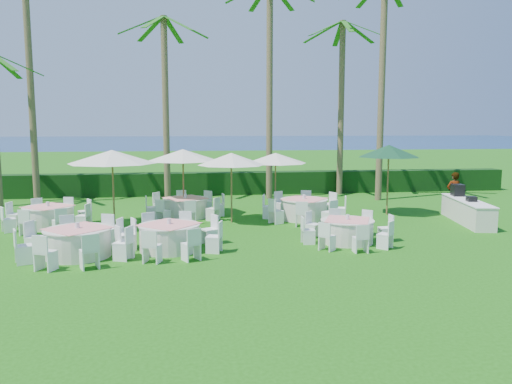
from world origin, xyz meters
TOP-DOWN VIEW (x-y plane):
  - ground at (0.00, 0.00)m, footprint 120.00×120.00m
  - hedge at (0.00, 12.00)m, footprint 34.00×1.00m
  - ocean at (0.00, 102.00)m, footprint 260.00×260.00m
  - banquet_table_a at (-4.02, -0.55)m, footprint 3.20×3.20m
  - banquet_table_b at (-1.47, -0.17)m, footprint 3.16×3.16m
  - banquet_table_c at (4.12, 0.11)m, footprint 2.95×2.95m
  - banquet_table_d at (-6.01, 3.89)m, footprint 3.11×3.11m
  - banquet_table_e at (-1.03, 5.27)m, footprint 3.19×3.19m
  - banquet_table_f at (3.65, 4.20)m, footprint 3.29×3.29m
  - umbrella_a at (-3.62, 3.64)m, footprint 3.18×3.18m
  - umbrella_b at (0.74, 3.93)m, footprint 2.58×2.58m
  - umbrella_c at (-1.10, 5.73)m, footprint 2.92×2.92m
  - umbrella_d at (2.82, 6.11)m, footprint 2.69×2.69m
  - umbrella_green at (7.35, 4.78)m, footprint 2.57×2.57m
  - buffet_table at (9.73, 2.74)m, footprint 1.48×3.90m
  - staff_person at (10.25, 4.67)m, footprint 0.67×0.47m
  - palm_a at (-8.35, 10.63)m, footprint 4.33×4.31m
  - palm_b at (-1.97, 10.59)m, footprint 4.39×4.19m
  - palm_c at (3.19, 10.11)m, footprint 4.36×4.26m
  - palm_d at (7.26, 11.24)m, footprint 4.12×4.40m
  - palm_e at (8.56, 8.86)m, footprint 4.34×4.30m

SIDE VIEW (x-z plane):
  - ground at x=0.00m, z-range 0.00..0.00m
  - ocean at x=0.00m, z-range 0.00..0.00m
  - banquet_table_c at x=4.12m, z-range -0.06..0.85m
  - banquet_table_d at x=-6.01m, z-range -0.06..0.89m
  - banquet_table_e at x=-1.03m, z-range -0.06..0.90m
  - banquet_table_b at x=-1.47m, z-range -0.06..0.91m
  - banquet_table_a at x=-4.02m, z-range -0.06..0.93m
  - banquet_table_f at x=3.65m, z-range -0.06..0.93m
  - buffet_table at x=9.73m, z-range -0.20..1.15m
  - hedge at x=0.00m, z-range 0.00..1.20m
  - staff_person at x=10.25m, z-range 0.00..1.77m
  - umbrella_d at x=2.82m, z-range 1.05..3.61m
  - umbrella_b at x=0.74m, z-range 1.11..3.79m
  - umbrella_c at x=-1.10m, z-range 1.14..3.89m
  - umbrella_a at x=-3.62m, z-range 1.17..4.01m
  - umbrella_green at x=7.35m, z-range 1.21..4.13m
  - palm_b at x=-1.97m, z-range 0.46..9.51m
  - palm_d at x=7.26m, z-range 0.46..9.66m
  - palm_c at x=3.19m, z-range 0.48..11.16m
  - palm_e at x=8.56m, z-range 0.48..11.23m
  - palm_a at x=-8.35m, z-range 0.48..11.79m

